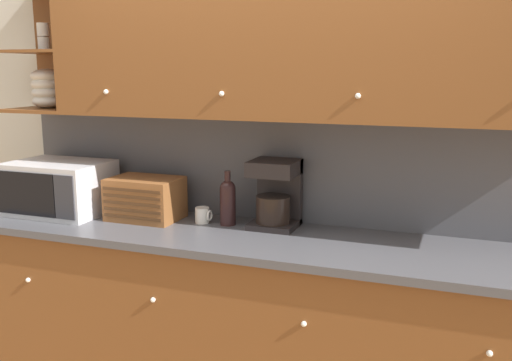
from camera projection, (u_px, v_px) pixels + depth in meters
wall_back at (272, 151)px, 3.16m from camera, size 5.47×0.06×2.60m
counter_unit at (250, 318)px, 3.00m from camera, size 3.09×0.67×0.92m
backsplash_panel at (270, 168)px, 3.14m from camera, size 3.07×0.01×0.58m
upper_cabinets at (289, 46)px, 2.80m from camera, size 3.07×0.39×0.72m
microwave at (59, 188)px, 3.31m from camera, size 0.56×0.42×0.30m
bread_box at (145, 198)px, 3.18m from camera, size 0.39×0.28×0.23m
mug at (203, 215)px, 3.11m from camera, size 0.09×0.08×0.09m
wine_bottle at (228, 200)px, 3.06m from camera, size 0.09×0.09×0.30m
coffee_maker at (276, 193)px, 3.02m from camera, size 0.24×0.25×0.36m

